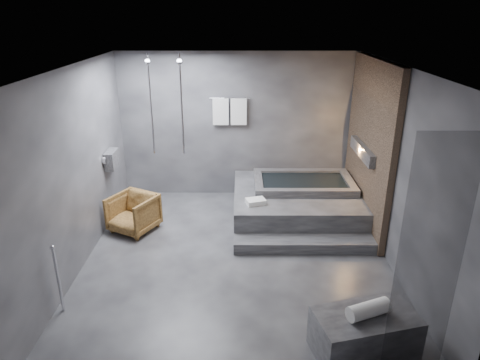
{
  "coord_description": "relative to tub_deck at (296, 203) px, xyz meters",
  "views": [
    {
      "loc": [
        0.06,
        -5.55,
        3.49
      ],
      "look_at": [
        0.05,
        0.3,
        1.16
      ],
      "focal_mm": 32.0,
      "sensor_mm": 36.0,
      "label": 1
    }
  ],
  "objects": [
    {
      "name": "room",
      "position": [
        -0.65,
        -1.21,
        1.48
      ],
      "size": [
        5.0,
        5.04,
        2.82
      ],
      "color": "#2B2B2E",
      "rests_on": "ground"
    },
    {
      "name": "tub_deck",
      "position": [
        0.0,
        0.0,
        0.0
      ],
      "size": [
        2.2,
        2.0,
        0.5
      ],
      "primitive_type": "cube",
      "color": "#303032",
      "rests_on": "ground"
    },
    {
      "name": "tub_step",
      "position": [
        0.0,
        -1.18,
        -0.16
      ],
      "size": [
        2.2,
        0.36,
        0.18
      ],
      "primitive_type": "cube",
      "color": "#303032",
      "rests_on": "ground"
    },
    {
      "name": "concrete_bench",
      "position": [
        0.35,
        -3.32,
        -0.01
      ],
      "size": [
        1.19,
        0.83,
        0.48
      ],
      "primitive_type": "cube",
      "rotation": [
        0.0,
        0.0,
        0.24
      ],
      "color": "#303032",
      "rests_on": "ground"
    },
    {
      "name": "driftwood_chair",
      "position": [
        -2.79,
        -0.55,
        0.07
      ],
      "size": [
        0.93,
        0.93,
        0.63
      ],
      "primitive_type": "imported",
      "rotation": [
        0.0,
        0.0,
        -0.49
      ],
      "color": "#492E12",
      "rests_on": "ground"
    },
    {
      "name": "rolled_towel",
      "position": [
        0.35,
        -3.34,
        0.32
      ],
      "size": [
        0.5,
        0.34,
        0.17
      ],
      "primitive_type": "cylinder",
      "rotation": [
        0.0,
        1.57,
        0.39
      ],
      "color": "white",
      "rests_on": "concrete_bench"
    },
    {
      "name": "deck_towel",
      "position": [
        -0.74,
        -0.56,
        0.29
      ],
      "size": [
        0.36,
        0.3,
        0.08
      ],
      "primitive_type": "cube",
      "rotation": [
        0.0,
        0.0,
        0.29
      ],
      "color": "white",
      "rests_on": "tub_deck"
    }
  ]
}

